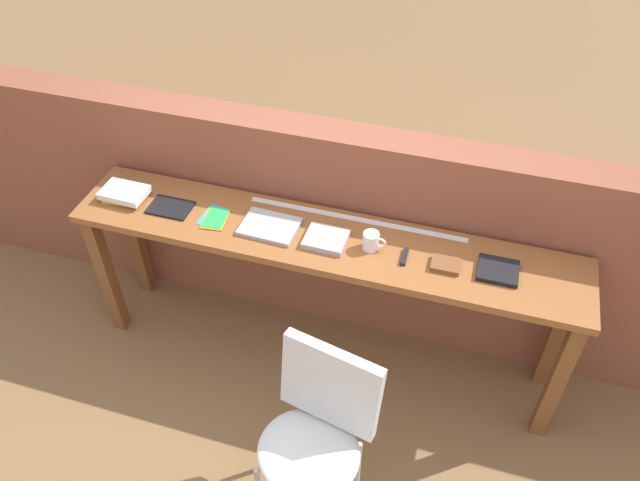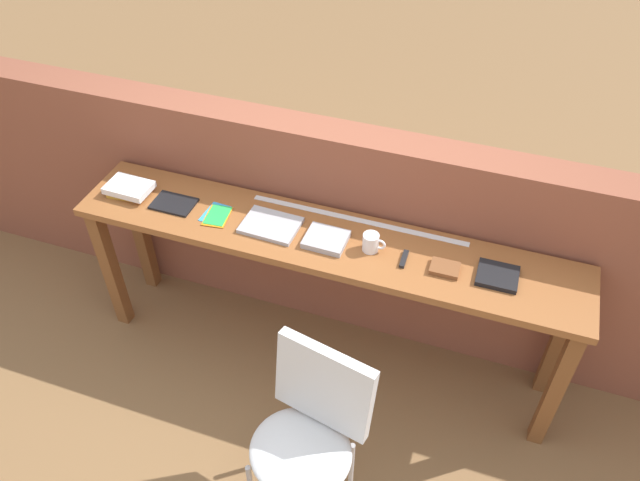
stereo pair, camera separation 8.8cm
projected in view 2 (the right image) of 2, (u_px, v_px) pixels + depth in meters
The scene contains 14 objects.
ground_plane at pixel (305, 393), 3.35m from camera, with size 40.00×40.00×0.00m, color brown.
brick_wall_back at pixel (344, 231), 3.37m from camera, with size 6.00×0.20×1.26m, color brown.
sideboard at pixel (323, 258), 3.06m from camera, with size 2.50×0.44×0.88m.
chair_white_moulded at pixel (309, 429), 2.61m from camera, with size 0.52×0.53×0.89m.
book_stack_leftmost at pixel (129, 189), 3.19m from camera, with size 0.23×0.16×0.06m.
magazine_cycling at pixel (174, 204), 3.14m from camera, with size 0.21×0.15×0.01m, color black.
pamphlet_pile_colourful at pixel (217, 215), 3.07m from camera, with size 0.14×0.18×0.01m.
book_open_centre at pixel (271, 225), 3.01m from camera, with size 0.27×0.20×0.02m, color #9E9EA3.
book_grey_hardcover at pixel (326, 239), 2.93m from camera, with size 0.20×0.17×0.03m, color #9E9EA3.
mug at pixel (371, 242), 2.87m from camera, with size 0.11×0.08×0.09m.
multitool_folded at pixel (404, 259), 2.84m from camera, with size 0.02×0.11×0.02m, color black.
leather_journal_brown at pixel (445, 268), 2.79m from camera, with size 0.13×0.10×0.02m, color brown.
book_repair_rightmost at pixel (498, 276), 2.76m from camera, with size 0.18×0.16×0.02m, color black.
ruler_metal_back_edge at pixel (358, 220), 3.05m from camera, with size 1.09×0.03×0.00m, color silver.
Camera 2 is at (0.70, -1.77, 2.88)m, focal length 35.00 mm.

